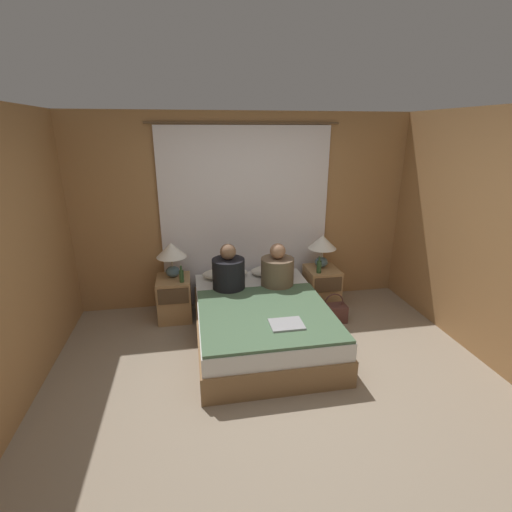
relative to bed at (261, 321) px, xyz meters
name	(u,v)px	position (x,y,z in m)	size (l,w,h in m)	color
ground_plane	(278,388)	(0.00, -0.87, -0.23)	(16.00, 16.00, 0.00)	gray
wall_back	(245,212)	(0.00, 1.11, 1.02)	(4.48, 0.06, 2.50)	#A37547
curtain_panel	(246,218)	(0.00, 1.05, 0.95)	(2.39, 0.02, 2.37)	white
bed	(261,321)	(0.00, 0.00, 0.00)	(1.43, 1.99, 0.46)	olive
nightstand_left	(175,298)	(-0.97, 0.71, 0.04)	(0.41, 0.47, 0.54)	#A87F51
nightstand_right	(321,287)	(0.97, 0.71, 0.04)	(0.41, 0.47, 0.54)	#A87F51
lamp_left	(171,253)	(-0.97, 0.77, 0.62)	(0.37, 0.37, 0.44)	slate
lamp_right	(322,245)	(0.97, 0.77, 0.62)	(0.37, 0.37, 0.44)	slate
pillow_left	(225,274)	(-0.31, 0.80, 0.29)	(0.59, 0.31, 0.12)	silver
pillow_right	(273,270)	(0.31, 0.80, 0.29)	(0.59, 0.31, 0.12)	silver
blanket_on_bed	(266,314)	(0.00, -0.29, 0.25)	(1.37, 1.35, 0.03)	#4C6B4C
person_left_in_bed	(229,272)	(-0.31, 0.42, 0.45)	(0.39, 0.39, 0.57)	black
person_right_in_bed	(277,270)	(0.29, 0.42, 0.44)	(0.40, 0.40, 0.55)	brown
beer_bottle_on_left_stand	(181,276)	(-0.86, 0.57, 0.39)	(0.06, 0.06, 0.21)	#2D4C28
beer_bottle_on_right_stand	(319,267)	(0.87, 0.57, 0.40)	(0.06, 0.06, 0.22)	#2D4C28
laptop_on_bed	(287,324)	(0.14, -0.58, 0.27)	(0.32, 0.25, 0.02)	#9EA0A5
handbag_on_floor	(333,313)	(0.97, 0.25, -0.11)	(0.32, 0.19, 0.38)	brown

